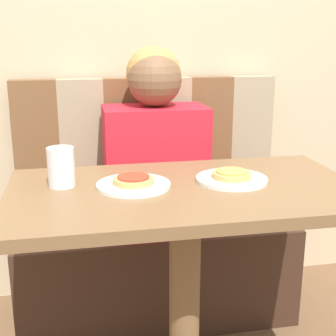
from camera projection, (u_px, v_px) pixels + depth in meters
The scene contains 10 objects.
wall_back at pixel (143, 18), 2.09m from camera, with size 7.00×0.05×2.60m.
booth_seat at pixel (156, 267), 2.10m from camera, with size 1.18×0.47×0.44m.
booth_backrest at pixel (148, 144), 2.15m from camera, with size 1.18×0.07×0.60m.
dining_table at pixel (185, 222), 1.45m from camera, with size 1.07×0.60×0.78m.
person at pixel (155, 141), 1.95m from camera, with size 0.42×0.26×0.74m.
plate_left at pixel (134, 185), 1.42m from camera, with size 0.23×0.23×0.01m.
plate_right at pixel (232, 179), 1.48m from camera, with size 0.23×0.23×0.01m.
pizza_left at pixel (133, 180), 1.42m from camera, with size 0.12×0.12×0.02m.
pizza_right at pixel (232, 174), 1.47m from camera, with size 0.12×0.12×0.02m.
drinking_cup at pixel (61, 167), 1.41m from camera, with size 0.08×0.08×0.12m.
Camera 1 is at (-0.32, -1.32, 1.21)m, focal length 50.00 mm.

